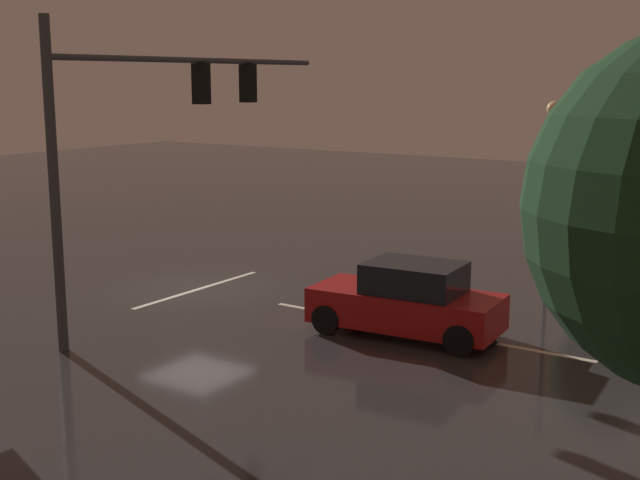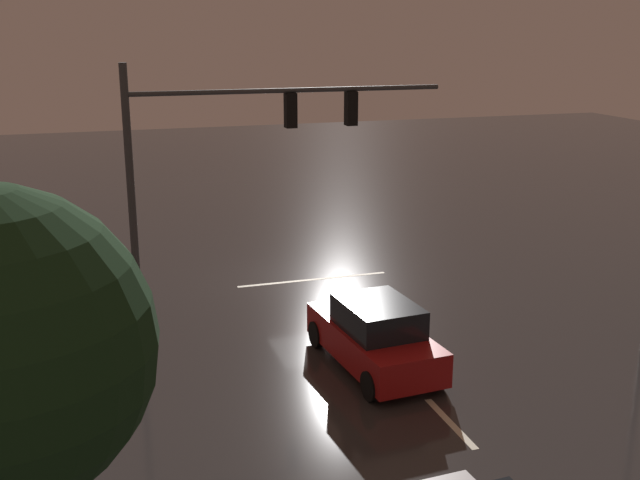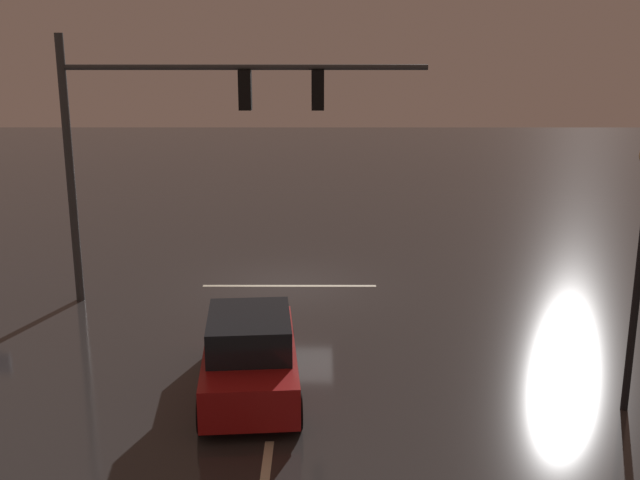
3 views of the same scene
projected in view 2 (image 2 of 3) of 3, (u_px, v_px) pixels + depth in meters
name	position (u px, v px, depth m)	size (l,w,h in m)	color
ground_plane	(312.00, 279.00, 25.31)	(80.00, 80.00, 0.00)	#2D2B2B
traffic_signal_assembly	(235.00, 139.00, 22.04)	(9.38, 0.47, 7.05)	#383A3D
lane_dash_far	(353.00, 321.00, 21.63)	(2.20, 0.16, 0.01)	beige
lane_dash_mid	(450.00, 423.00, 16.12)	(2.20, 0.16, 0.01)	beige
stop_bar	(313.00, 279.00, 25.21)	(5.00, 0.16, 0.01)	beige
car_approaching	(375.00, 336.00, 18.59)	(2.21, 4.48, 1.70)	maroon
route_sign	(31.00, 253.00, 21.78)	(0.90, 0.17, 2.52)	#383A3D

